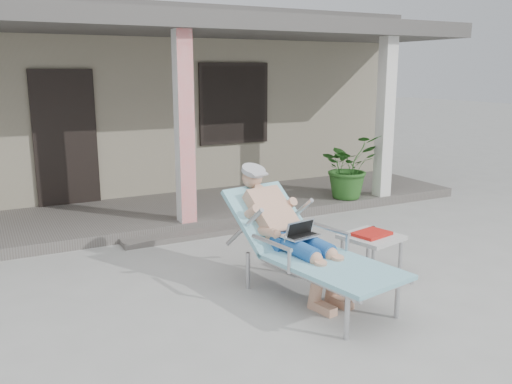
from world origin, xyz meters
TOP-DOWN VIEW (x-y plane):
  - ground at (0.00, 0.00)m, footprint 60.00×60.00m
  - house at (0.00, 6.50)m, footprint 10.40×5.40m
  - porch_deck at (0.00, 3.00)m, footprint 10.00×2.00m
  - porch_overhang at (0.00, 2.95)m, footprint 10.00×2.30m
  - porch_step at (0.00, 1.85)m, footprint 2.00×0.30m
  - lounger at (0.24, -0.41)m, footprint 1.12×2.12m
  - side_table at (1.21, -0.39)m, footprint 0.67×0.67m
  - potted_palm at (2.89, 2.28)m, footprint 1.03×0.91m

SIDE VIEW (x-z plane):
  - ground at x=0.00m, z-range 0.00..0.00m
  - porch_step at x=0.00m, z-range 0.00..0.07m
  - porch_deck at x=0.00m, z-range 0.00..0.15m
  - side_table at x=1.21m, z-range 0.17..0.68m
  - potted_palm at x=2.89m, z-range 0.15..1.21m
  - lounger at x=0.24m, z-range 0.15..1.49m
  - house at x=0.00m, z-range 0.02..3.32m
  - porch_overhang at x=0.00m, z-range 1.36..4.21m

